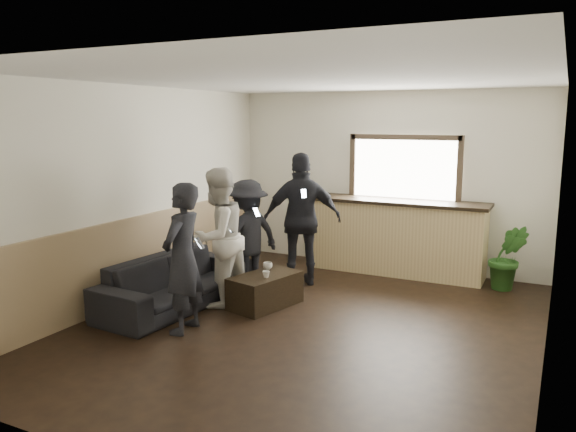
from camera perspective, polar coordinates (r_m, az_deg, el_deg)
The scene contains 12 objects.
ground at distance 6.64m, azimuth 1.99°, elevation -11.05°, with size 5.00×6.00×0.01m, color black.
room_shell at distance 6.61m, azimuth -3.76°, elevation 1.99°, with size 5.01×6.01×2.80m.
bar_counter at distance 8.82m, azimuth 11.09°, elevation -1.64°, with size 2.70×0.68×2.13m.
sofa at distance 7.34m, azimuth -11.26°, elevation -6.56°, with size 2.20×0.86×0.64m, color black.
coffee_table at distance 7.24m, azimuth -2.33°, elevation -7.56°, with size 0.52×0.93×0.41m, color black.
cup_a at distance 7.40m, azimuth -2.08°, elevation -5.09°, with size 0.12×0.12×0.10m, color silver.
cup_b at distance 7.04m, azimuth -2.24°, elevation -5.94°, with size 0.09×0.09×0.08m, color silver.
potted_plant at distance 8.40m, azimuth 21.43°, elevation -3.93°, with size 0.51×0.42×0.94m, color #2D6623.
person_a at distance 6.34m, azimuth -10.65°, elevation -4.24°, with size 0.50×0.66×1.69m.
person_b at distance 7.17m, azimuth -7.14°, elevation -2.16°, with size 0.80×0.96×1.77m.
person_c at distance 7.81m, azimuth -4.13°, elevation -1.96°, with size 0.93×1.15×1.55m.
person_d at distance 8.00m, azimuth 1.44°, elevation -0.36°, with size 1.20×0.98×1.90m.
Camera 1 is at (2.56, -5.65, 2.37)m, focal length 35.00 mm.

